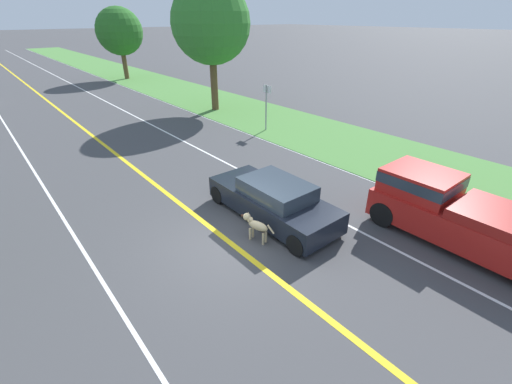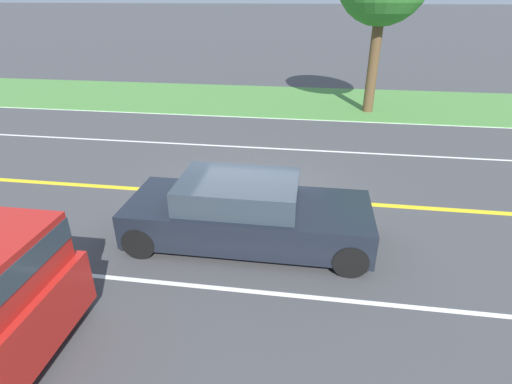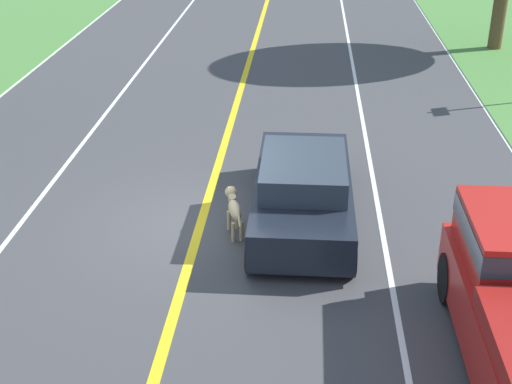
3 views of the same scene
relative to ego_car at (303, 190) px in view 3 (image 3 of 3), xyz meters
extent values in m
plane|color=#424244|center=(-1.96, -0.31, -0.64)|extent=(400.00, 400.00, 0.00)
cube|color=yellow|center=(-1.96, -0.31, -0.64)|extent=(0.18, 160.00, 0.01)
cube|color=white|center=(1.54, -0.31, -0.64)|extent=(0.10, 160.00, 0.01)
cube|color=white|center=(-5.46, -0.31, -0.64)|extent=(0.10, 160.00, 0.01)
cube|color=black|center=(0.00, 0.04, -0.12)|extent=(1.84, 4.77, 0.70)
cube|color=#2D3842|center=(0.00, -0.15, 0.48)|extent=(1.58, 2.29, 0.49)
cylinder|color=black|center=(0.83, 2.00, -0.32)|extent=(0.22, 0.65, 0.65)
cylinder|color=black|center=(0.83, -1.92, -0.32)|extent=(0.22, 0.65, 0.65)
cylinder|color=black|center=(-0.83, 2.00, -0.32)|extent=(0.22, 0.65, 0.65)
cylinder|color=black|center=(-0.83, -1.92, -0.32)|extent=(0.22, 0.65, 0.65)
ellipsoid|color=#D1B784|center=(-1.25, -0.72, -0.12)|extent=(0.39, 0.70, 0.28)
cylinder|color=#D1B784|center=(-1.24, -0.48, -0.45)|extent=(0.07, 0.07, 0.39)
cylinder|color=#D1B784|center=(-1.11, -0.93, -0.45)|extent=(0.07, 0.07, 0.39)
cylinder|color=#D1B784|center=(-1.39, -0.52, -0.45)|extent=(0.07, 0.07, 0.39)
cylinder|color=#D1B784|center=(-1.26, -0.97, -0.45)|extent=(0.07, 0.07, 0.39)
cylinder|color=#D1B784|center=(-1.33, -0.45, 0.00)|extent=(0.18, 0.22, 0.18)
sphere|color=#D1B784|center=(-1.36, -0.33, 0.06)|extent=(0.28, 0.28, 0.23)
ellipsoid|color=#331E14|center=(-1.41, -0.18, 0.04)|extent=(0.13, 0.13, 0.09)
cone|color=tan|center=(-1.30, -0.33, 0.15)|extent=(0.09, 0.09, 0.10)
cone|color=tan|center=(-1.42, -0.36, 0.15)|extent=(0.09, 0.09, 0.10)
cylinder|color=#D1B784|center=(-1.13, -1.15, -0.07)|extent=(0.12, 0.25, 0.25)
cylinder|color=black|center=(2.37, -2.60, -0.24)|extent=(0.22, 0.81, 0.81)
camera|label=1|loc=(-6.71, -7.22, 5.40)|focal=24.00mm
camera|label=2|loc=(6.79, 1.19, 3.91)|focal=28.00mm
camera|label=3|loc=(0.00, -12.40, 5.98)|focal=50.00mm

